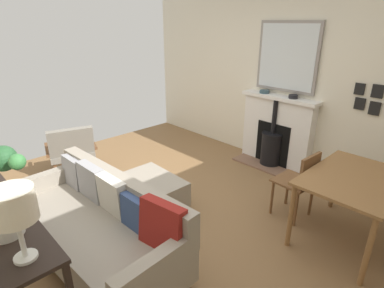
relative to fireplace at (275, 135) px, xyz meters
name	(u,v)px	position (x,y,z in m)	size (l,w,h in m)	color
ground_plane	(160,216)	(2.22, -0.12, -0.50)	(4.81, 5.51, 0.01)	olive
wall_left	(281,71)	(-0.19, -0.12, 0.95)	(0.12, 5.51, 2.89)	silver
fireplace	(275,135)	(0.00, 0.00, 0.00)	(0.49, 1.22, 1.12)	brown
mirror_over_mantel	(287,57)	(-0.10, 0.00, 1.18)	(0.04, 0.96, 1.00)	gray
mantel_bowl_near	(264,91)	(-0.01, -0.27, 0.65)	(0.15, 0.15, 0.05)	#334C56
mantel_bowl_far	(293,96)	(-0.01, 0.22, 0.65)	(0.13, 0.13, 0.05)	black
sofa	(99,224)	(3.04, -0.01, -0.14)	(0.93, 2.04, 0.82)	#B2B2B7
ottoman	(152,190)	(2.18, -0.33, -0.25)	(0.59, 0.81, 0.39)	#B2B2B7
armchair_accent	(71,149)	(2.51, -1.81, -0.06)	(0.80, 0.75, 0.80)	brown
console_table	(3,227)	(3.79, -0.01, 0.21)	(0.39, 1.60, 0.80)	black
table_lamp_far_end	(13,207)	(3.79, 0.59, 0.67)	(0.26, 0.26, 0.49)	white
dining_table	(354,185)	(1.08, 1.56, 0.15)	(1.13, 0.81, 0.74)	olive
dining_chair_near_fireplace	(300,180)	(1.08, 1.01, 0.00)	(0.42, 0.42, 0.82)	brown
photo_gallery_row	(368,98)	(-0.11, 1.17, 0.77)	(0.02, 0.34, 0.38)	black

